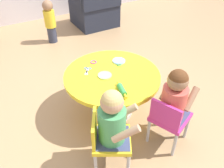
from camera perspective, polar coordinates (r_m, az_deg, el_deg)
name	(u,v)px	position (r m, az deg, el deg)	size (l,w,h in m)	color
ground_plane	(112,110)	(2.60, 0.00, -6.34)	(10.00, 10.00, 0.00)	tan
craft_table	(112,83)	(2.36, 0.00, 0.27)	(0.94, 0.94, 0.48)	silver
child_chair_left	(108,139)	(1.93, -1.07, -13.12)	(0.41, 0.41, 0.54)	#B7B7BC
seated_child_left	(113,119)	(1.76, 0.16, -8.43)	(0.43, 0.40, 0.51)	#3F4772
child_chair_right	(169,118)	(2.14, 13.52, -8.05)	(0.39, 0.39, 0.54)	#B7B7BC
seated_child_right	(175,96)	(2.02, 14.93, -2.86)	(0.42, 0.38, 0.51)	#3F4772
armchair_dark	(95,9)	(4.44, -4.07, 17.70)	(0.73, 0.73, 0.85)	#232838
toddler_standing	(50,21)	(3.91, -14.77, 14.61)	(0.17, 0.17, 0.67)	#33384C
rolling_pin	(122,90)	(2.06, 2.41, -1.40)	(0.08, 0.23, 0.05)	green
craft_scissors	(87,70)	(2.36, -5.97, 3.41)	(0.12, 0.14, 0.01)	silver
playdough_blob_0	(105,75)	(2.27, -1.78, 2.10)	(0.14, 0.14, 0.01)	#B2E58C
playdough_blob_1	(119,61)	(2.49, 1.67, 5.60)	(0.13, 0.13, 0.01)	#8CCCF2
cookie_cutter_0	(119,65)	(2.43, 1.74, 4.66)	(0.05, 0.05, 0.01)	#4CB259
cookie_cutter_1	(94,62)	(2.48, -4.48, 5.31)	(0.07, 0.07, 0.01)	#D83FA5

